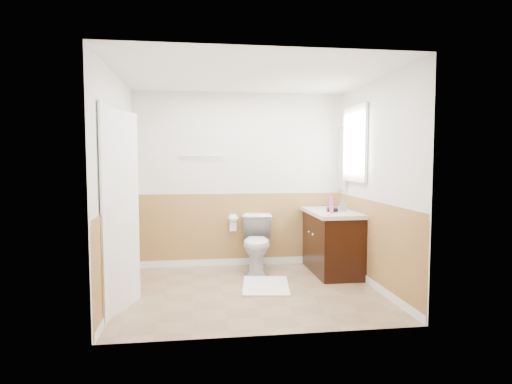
{
  "coord_description": "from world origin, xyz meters",
  "views": [
    {
      "loc": [
        -0.62,
        -4.99,
        1.55
      ],
      "look_at": [
        0.1,
        0.25,
        1.15
      ],
      "focal_mm": 30.61,
      "sensor_mm": 36.0,
      "label": 1
    }
  ],
  "objects": [
    {
      "name": "wainscot_back",
      "position": [
        0.0,
        1.29,
        0.5
      ],
      "size": [
        3.0,
        0.0,
        3.0
      ],
      "primitive_type": "plane",
      "rotation": [
        1.57,
        0.0,
        0.0
      ],
      "color": "#A88443",
      "rests_on": "floor"
    },
    {
      "name": "tp_holder_bar",
      "position": [
        -0.1,
        1.23,
        0.7
      ],
      "size": [
        0.14,
        0.02,
        0.02
      ],
      "primitive_type": "cylinder",
      "rotation": [
        0.0,
        1.57,
        0.0
      ],
      "color": "silver",
      "rests_on": "wall_back"
    },
    {
      "name": "wall_left",
      "position": [
        -1.5,
        0.0,
        1.25
      ],
      "size": [
        0.0,
        3.0,
        3.0
      ],
      "primitive_type": "plane",
      "rotation": [
        1.57,
        0.0,
        1.57
      ],
      "color": "silver",
      "rests_on": "floor"
    },
    {
      "name": "wainscot_left",
      "position": [
        -1.49,
        0.0,
        0.5
      ],
      "size": [
        0.0,
        2.6,
        2.6
      ],
      "primitive_type": "plane",
      "rotation": [
        1.57,
        0.0,
        1.57
      ],
      "color": "#A88443",
      "rests_on": "floor"
    },
    {
      "name": "faucet",
      "position": [
        1.39,
        0.84,
        0.92
      ],
      "size": [
        0.02,
        0.02,
        0.14
      ],
      "primitive_type": "cylinder",
      "color": "silver",
      "rests_on": "countertop"
    },
    {
      "name": "lotion_bottle",
      "position": [
        1.11,
        0.44,
        0.96
      ],
      "size": [
        0.05,
        0.05,
        0.22
      ],
      "primitive_type": "cylinder",
      "color": "#EC3D8C",
      "rests_on": "countertop"
    },
    {
      "name": "wainscot_right",
      "position": [
        1.49,
        0.0,
        0.5
      ],
      "size": [
        0.0,
        2.6,
        2.6
      ],
      "primitive_type": "plane",
      "rotation": [
        1.57,
        0.0,
        -1.57
      ],
      "color": "#A88443",
      "rests_on": "floor"
    },
    {
      "name": "vanity_knob_left",
      "position": [
        0.91,
        0.59,
        0.55
      ],
      "size": [
        0.03,
        0.03,
        0.03
      ],
      "primitive_type": "sphere",
      "color": "silver",
      "rests_on": "vanity_cabinet"
    },
    {
      "name": "vanity_cabinet",
      "position": [
        1.21,
        0.69,
        0.4
      ],
      "size": [
        0.55,
        1.1,
        0.8
      ],
      "primitive_type": "cube",
      "color": "black",
      "rests_on": "floor"
    },
    {
      "name": "wainscot_front",
      "position": [
        0.0,
        -1.29,
        0.5
      ],
      "size": [
        3.0,
        0.0,
        3.0
      ],
      "primitive_type": "plane",
      "rotation": [
        -1.57,
        0.0,
        0.0
      ],
      "color": "#A88443",
      "rests_on": "floor"
    },
    {
      "name": "door_knob",
      "position": [
        -1.34,
        -0.12,
        0.95
      ],
      "size": [
        0.06,
        0.06,
        0.06
      ],
      "primitive_type": "sphere",
      "color": "silver",
      "rests_on": "door"
    },
    {
      "name": "tp_sheet",
      "position": [
        -0.1,
        1.23,
        0.59
      ],
      "size": [
        0.1,
        0.01,
        0.16
      ],
      "primitive_type": "cube",
      "color": "white",
      "rests_on": "tp_roll"
    },
    {
      "name": "towel_bar",
      "position": [
        -0.55,
        1.25,
        1.6
      ],
      "size": [
        0.62,
        0.02,
        0.02
      ],
      "primitive_type": "cylinder",
      "rotation": [
        0.0,
        1.57,
        0.0
      ],
      "color": "silver",
      "rests_on": "wall_back"
    },
    {
      "name": "hair_dryer_body",
      "position": [
        1.16,
        0.55,
        0.89
      ],
      "size": [
        0.14,
        0.07,
        0.07
      ],
      "primitive_type": "cylinder",
      "rotation": [
        0.0,
        1.57,
        0.0
      ],
      "color": "black",
      "rests_on": "countertop"
    },
    {
      "name": "toilet",
      "position": [
        0.21,
        0.91,
        0.38
      ],
      "size": [
        0.53,
        0.81,
        0.77
      ],
      "primitive_type": "imported",
      "rotation": [
        0.0,
        0.0,
        -0.14
      ],
      "color": "silver",
      "rests_on": "floor"
    },
    {
      "name": "tp_roll",
      "position": [
        -0.1,
        1.23,
        0.7
      ],
      "size": [
        0.1,
        0.11,
        0.11
      ],
      "primitive_type": "cylinder",
      "rotation": [
        0.0,
        1.57,
        0.0
      ],
      "color": "white",
      "rests_on": "tp_holder_bar"
    },
    {
      "name": "door_frame",
      "position": [
        -1.48,
        -0.45,
        1.03
      ],
      "size": [
        0.02,
        0.92,
        2.1
      ],
      "primitive_type": "cube",
      "color": "white",
      "rests_on": "wall_left"
    },
    {
      "name": "door",
      "position": [
        -1.4,
        -0.45,
        1.02
      ],
      "size": [
        0.29,
        0.78,
        2.04
      ],
      "primitive_type": "cube",
      "rotation": [
        0.0,
        0.0,
        -0.31
      ],
      "color": "white",
      "rests_on": "wall_left"
    },
    {
      "name": "countertop",
      "position": [
        1.2,
        0.69,
        0.83
      ],
      "size": [
        0.6,
        1.15,
        0.05
      ],
      "primitive_type": "cube",
      "color": "silver",
      "rests_on": "vanity_cabinet"
    },
    {
      "name": "sink_basin",
      "position": [
        1.21,
        0.84,
        0.86
      ],
      "size": [
        0.36,
        0.36,
        0.02
      ],
      "primitive_type": "cylinder",
      "color": "silver",
      "rests_on": "countertop"
    },
    {
      "name": "vanity_knob_right",
      "position": [
        0.91,
        0.79,
        0.55
      ],
      "size": [
        0.03,
        0.03,
        0.03
      ],
      "primitive_type": "sphere",
      "color": "white",
      "rests_on": "vanity_cabinet"
    },
    {
      "name": "soap_dispenser",
      "position": [
        1.33,
        0.64,
        0.94
      ],
      "size": [
        0.09,
        0.09,
        0.17
      ],
      "primitive_type": "imported",
      "rotation": [
        0.0,
        0.0,
        -0.13
      ],
      "color": "gray",
      "rests_on": "countertop"
    },
    {
      "name": "window_glass",
      "position": [
        1.49,
        0.59,
        1.75
      ],
      "size": [
        0.01,
        0.7,
        0.9
      ],
      "primitive_type": "cube",
      "color": "white",
      "rests_on": "wall_right"
    },
    {
      "name": "wall_right",
      "position": [
        1.5,
        0.0,
        1.25
      ],
      "size": [
        0.0,
        3.0,
        3.0
      ],
      "primitive_type": "plane",
      "rotation": [
        1.57,
        0.0,
        -1.57
      ],
      "color": "silver",
      "rests_on": "floor"
    },
    {
      "name": "mirror_panel",
      "position": [
        1.48,
        1.1,
        1.55
      ],
      "size": [
        0.02,
        0.35,
        0.9
      ],
      "primitive_type": "cube",
      "color": "silver",
      "rests_on": "wall_right"
    },
    {
      "name": "window_frame",
      "position": [
        1.47,
        0.59,
        1.75
      ],
      "size": [
        0.04,
        0.8,
        1.0
      ],
      "primitive_type": "cube",
      "color": "white",
      "rests_on": "wall_right"
    },
    {
      "name": "wall_front",
      "position": [
        0.0,
        -1.3,
        1.25
      ],
      "size": [
        3.0,
        0.0,
        3.0
      ],
      "primitive_type": "plane",
      "rotation": [
        -1.57,
        0.0,
        0.0
      ],
      "color": "silver",
      "rests_on": "floor"
    },
    {
      "name": "bath_mat",
      "position": [
        0.21,
        0.15,
        0.01
      ],
      "size": [
        0.66,
        0.87,
        0.02
      ],
      "primitive_type": "cube",
      "rotation": [
        0.0,
        0.0,
        -0.14
      ],
      "color": "white",
      "rests_on": "floor"
    },
    {
      "name": "floor",
      "position": [
        0.0,
        0.0,
        0.0
      ],
      "size": [
        3.0,
        3.0,
        0.0
      ],
      "primitive_type": "plane",
      "color": "#8C7051",
      "rests_on": "ground"
    },
    {
      "name": "wall_back",
      "position": [
        0.0,
        1.3,
        1.25
      ],
      "size": [
        3.0,
        0.0,
        3.0
      ],
      "primitive_type": "plane",
      "rotation": [
        1.57,
        0.0,
        0.0
      ],
      "color": "silver",
      "rests_on": "floor"
    },
    {
      "name": "ceiling",
      "position": [
        0.0,
        0.0,
        2.5
      ],
      "size": [
        3.0,
        3.0,
        0.0
      ],
      "primitive_type": "plane",
      "rotation": [
        3.14,
        0.0,
        0.0
      ],
      "color": "white",
      "rests_on": "floor"
    },
    {
      "name": "hair_dryer_handle",
      "position": [
        1.13,
        0.57,
        0.86
      ],
      "size": [
        0.03,
        0.03,
        0.07
      ],
      "primitive_type": "cylinder",
      "color": "black",
      "rests_on": "countertop"
    }
  ]
}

